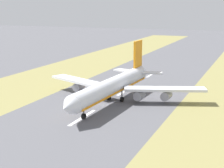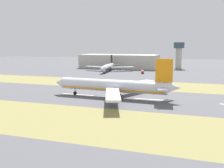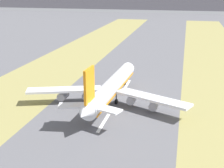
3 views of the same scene
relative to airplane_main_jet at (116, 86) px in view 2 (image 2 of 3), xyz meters
name	(u,v)px [view 2 (image 2 of 3)]	position (x,y,z in m)	size (l,w,h in m)	color
ground_plane	(106,96)	(2.17, 5.65, -6.02)	(800.00, 800.00, 0.00)	#56565B
grass_median_west	(64,119)	(-42.83, 5.65, -6.02)	(40.00, 600.00, 0.01)	olive
grass_median_east	(129,84)	(47.17, 5.65, -6.02)	(40.00, 600.00, 0.01)	olive
centreline_dash_mid	(152,99)	(2.17, -18.10, -6.01)	(1.20, 18.00, 0.01)	silver
centreline_dash_far	(78,95)	(2.17, 21.90, -6.01)	(1.20, 18.00, 0.01)	silver
airplane_main_jet	(116,86)	(0.00, 0.00, 0.00)	(64.07, 67.18, 20.20)	silver
terminal_building	(119,61)	(169.10, 49.70, 1.72)	(36.00, 88.44, 15.48)	#BCB7A8
control_tower	(179,52)	(184.33, -16.19, 12.20)	(12.00, 12.00, 29.55)	#BCB7A8
airplane_parked_apron	(108,67)	(125.61, 48.48, -1.20)	(53.80, 50.94, 16.19)	silver
service_truck	(143,72)	(116.59, 10.92, -4.36)	(6.36, 3.76, 3.10)	#B2231E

